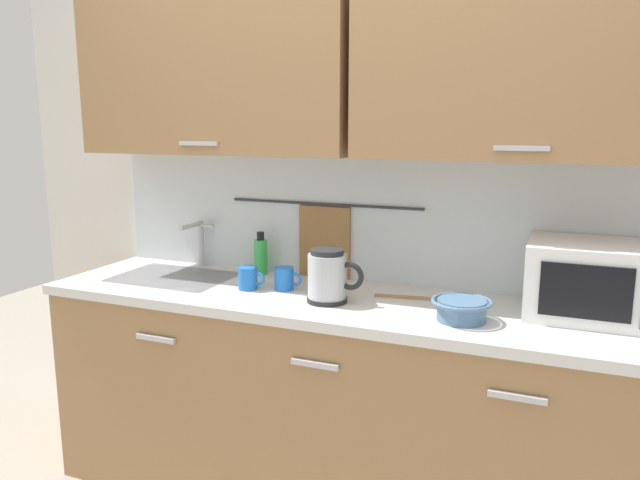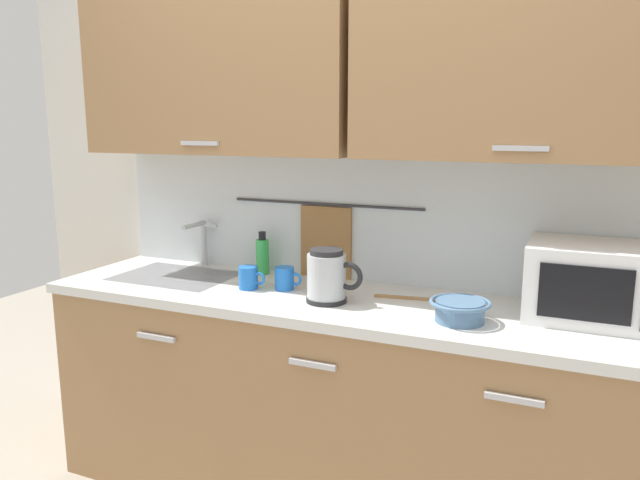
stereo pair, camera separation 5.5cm
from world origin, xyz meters
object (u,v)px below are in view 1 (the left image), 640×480
mug_by_kettle (285,279)px  wooden_spoon (418,298)px  electric_kettle (328,276)px  mixing_bowl (462,308)px  microwave (595,281)px  dish_soap_bottle (261,256)px  mug_near_sink (248,278)px

mug_by_kettle → wooden_spoon: 0.55m
electric_kettle → mixing_bowl: 0.52m
electric_kettle → mixing_bowl: size_ratio=1.06×
mug_by_kettle → microwave: bearing=4.4°
dish_soap_bottle → mug_near_sink: (0.07, -0.25, -0.04)m
microwave → mug_by_kettle: microwave is taller
microwave → mug_by_kettle: (-1.17, -0.09, -0.09)m
microwave → mixing_bowl: bearing=-153.2°
wooden_spoon → mug_near_sink: bearing=-169.7°
dish_soap_bottle → mixing_bowl: dish_soap_bottle is taller
mug_near_sink → mixing_bowl: bearing=-4.8°
mixing_bowl → wooden_spoon: mixing_bowl is taller
mug_by_kettle → mug_near_sink: bearing=-160.4°
microwave → electric_kettle: 0.96m
electric_kettle → dish_soap_bottle: (-0.45, 0.29, -0.01)m
microwave → electric_kettle: (-0.94, -0.18, -0.03)m
mixing_bowl → wooden_spoon: bearing=135.1°
dish_soap_bottle → mug_near_sink: dish_soap_bottle is taller
mixing_bowl → wooden_spoon: (-0.20, 0.20, -0.04)m
mixing_bowl → wooden_spoon: 0.29m
electric_kettle → wooden_spoon: (0.31, 0.17, -0.10)m
microwave → mixing_bowl: (-0.43, -0.22, -0.09)m
dish_soap_bottle → mug_near_sink: size_ratio=1.63×
electric_kettle → wooden_spoon: size_ratio=0.82×
electric_kettle → wooden_spoon: 0.37m
dish_soap_bottle → mixing_bowl: (0.96, -0.32, -0.04)m
microwave → dish_soap_bottle: size_ratio=2.35×
dish_soap_bottle → mug_by_kettle: (0.22, -0.20, -0.04)m
wooden_spoon → mixing_bowl: bearing=-44.9°
dish_soap_bottle → mug_near_sink: 0.26m
dish_soap_bottle → mug_near_sink: bearing=-73.7°
mixing_bowl → microwave: bearing=26.8°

